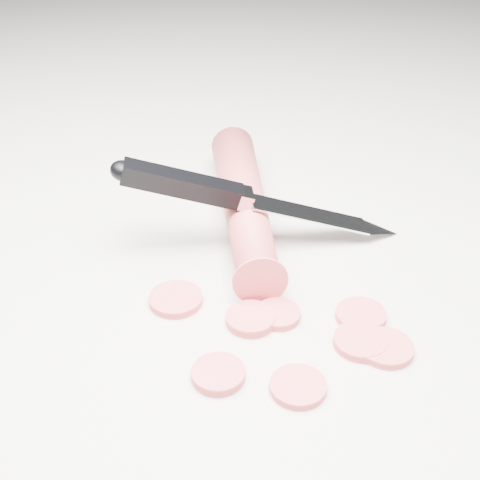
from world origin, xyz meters
name	(u,v)px	position (x,y,z in m)	size (l,w,h in m)	color
ground	(277,291)	(0.00, 0.00, 0.00)	(2.40, 2.40, 0.00)	beige
carrot	(244,203)	(0.01, 0.10, 0.02)	(0.04, 0.04, 0.23)	#CA4043
carrot_slice_0	(218,374)	(-0.07, -0.07, 0.00)	(0.04, 0.04, 0.01)	#DD4C53
carrot_slice_1	(298,386)	(-0.02, -0.10, 0.00)	(0.04, 0.04, 0.01)	#DD4C53
carrot_slice_2	(278,314)	(-0.01, -0.03, 0.00)	(0.03, 0.03, 0.01)	#DD4C53
carrot_slice_3	(374,345)	(0.04, -0.08, 0.00)	(0.04, 0.04, 0.01)	#DD4C53
carrot_slice_4	(386,348)	(0.05, -0.09, 0.00)	(0.04, 0.04, 0.01)	#DD4C53
carrot_slice_5	(176,299)	(-0.08, 0.01, 0.00)	(0.04, 0.04, 0.01)	#DD4C53
carrot_slice_6	(360,342)	(0.03, -0.08, 0.00)	(0.04, 0.04, 0.01)	#DD4C53
carrot_slice_7	(251,319)	(-0.03, -0.03, 0.00)	(0.04, 0.04, 0.01)	#DD4C53
carrot_slice_8	(361,315)	(0.05, -0.05, 0.00)	(0.04, 0.04, 0.01)	#DD4C53
kitchen_knife	(261,198)	(0.01, 0.07, 0.04)	(0.25, 0.08, 0.09)	silver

